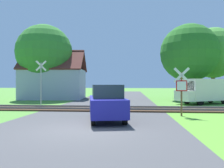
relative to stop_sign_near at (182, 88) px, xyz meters
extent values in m
plane|color=#4C8433|center=(-4.72, -3.93, -1.58)|extent=(160.00, 160.00, 0.00)
cube|color=#424244|center=(-4.72, -1.93, -1.57)|extent=(8.17, 80.00, 0.01)
cube|color=#422D1E|center=(-4.72, 2.69, -1.53)|extent=(60.00, 2.60, 0.10)
cube|color=slate|center=(-4.72, 3.40, -1.42)|extent=(60.00, 0.08, 0.12)
cube|color=slate|center=(-4.72, 1.97, -1.42)|extent=(60.00, 0.08, 0.12)
cylinder|color=brown|center=(0.00, 0.03, -0.35)|extent=(0.10, 0.10, 2.46)
cube|color=red|center=(0.00, -0.03, 0.13)|extent=(0.60, 0.12, 0.60)
cube|color=white|center=(-0.01, -0.05, 0.13)|extent=(0.49, 0.08, 0.49)
cube|color=white|center=(0.00, -0.03, 0.73)|extent=(0.87, 0.16, 0.88)
cube|color=white|center=(0.00, -0.03, 0.73)|extent=(0.87, 0.16, 0.88)
cylinder|color=#9E9EA5|center=(-10.10, 4.65, 0.19)|extent=(0.09, 0.09, 3.53)
cube|color=white|center=(-10.11, 4.70, 1.70)|extent=(0.87, 0.20, 0.88)
cube|color=white|center=(-10.11, 4.70, 1.70)|extent=(0.87, 0.20, 0.88)
cube|color=#99A3B7|center=(-11.99, 13.00, 0.17)|extent=(7.30, 5.78, 3.50)
cube|color=#562823|center=(-11.88, 11.70, 3.02)|extent=(7.46, 3.56, 2.54)
cube|color=#562823|center=(-12.10, 14.31, 3.02)|extent=(7.46, 3.56, 2.54)
cube|color=brown|center=(-10.10, 13.16, 3.26)|extent=(0.54, 0.54, 1.10)
cylinder|color=#513823|center=(6.84, 14.12, 0.04)|extent=(0.46, 0.46, 3.23)
sphere|color=#478E38|center=(6.84, 14.12, 3.86)|extent=(5.90, 5.90, 5.90)
cylinder|color=#513823|center=(-12.92, 12.34, -0.06)|extent=(0.30, 0.30, 3.04)
sphere|color=#337A2D|center=(-12.92, 12.34, 3.90)|extent=(6.49, 6.49, 6.49)
cylinder|color=#513823|center=(3.58, 12.11, -0.15)|extent=(0.29, 0.29, 2.85)
sphere|color=#286B23|center=(3.58, 12.11, 3.64)|extent=(6.30, 6.30, 6.30)
cube|color=silver|center=(3.88, 7.72, -0.29)|extent=(4.60, 3.65, 1.90)
cube|color=silver|center=(1.72, 6.57, -0.79)|extent=(1.47, 1.92, 0.90)
cube|color=#19232D|center=(2.04, 6.74, 0.04)|extent=(0.80, 1.44, 0.85)
cube|color=navy|center=(3.43, 8.56, -0.62)|extent=(3.34, 1.79, 0.16)
cylinder|color=black|center=(2.25, 7.74, -1.24)|extent=(0.68, 0.48, 0.68)
cylinder|color=black|center=(2.98, 6.36, -1.24)|extent=(0.68, 0.48, 0.68)
cylinder|color=black|center=(4.77, 9.08, -1.24)|extent=(0.68, 0.48, 0.68)
cube|color=navy|center=(-4.05, -1.58, -0.86)|extent=(2.38, 4.24, 0.84)
cube|color=#19232D|center=(-4.02, -1.77, -0.12)|extent=(1.79, 2.43, 0.64)
cylinder|color=black|center=(-3.63, -0.11, -1.28)|extent=(0.29, 0.62, 0.60)
cylinder|color=black|center=(-5.00, -0.38, -1.28)|extent=(0.29, 0.62, 0.60)
cylinder|color=black|center=(-3.11, -2.78, -1.28)|extent=(0.29, 0.62, 0.60)
cylinder|color=black|center=(-4.48, -3.05, -1.28)|extent=(0.29, 0.62, 0.60)
camera|label=1|loc=(-2.85, -12.48, 0.26)|focal=35.00mm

